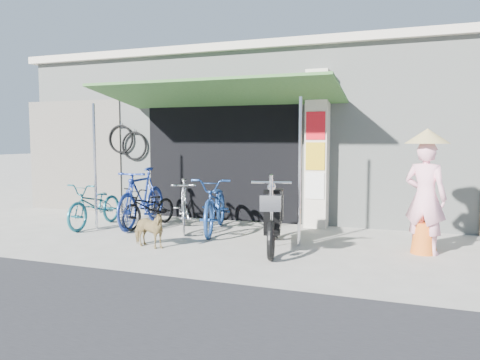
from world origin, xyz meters
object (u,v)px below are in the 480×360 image
(bike_teal, at_px, (96,205))
(nun, at_px, (425,193))
(bike_black, at_px, (149,207))
(moped, at_px, (274,216))
(street_dog, at_px, (148,230))
(bike_navy, at_px, (216,204))
(bike_silver, at_px, (184,205))
(bike_blue, at_px, (142,197))

(bike_teal, distance_m, nun, 5.95)
(bike_black, bearing_deg, moped, -8.92)
(bike_teal, bearing_deg, street_dog, -34.41)
(street_dog, distance_m, moped, 1.97)
(bike_navy, bearing_deg, bike_silver, 171.04)
(street_dog, xyz_separation_m, moped, (1.85, 0.64, 0.22))
(bike_teal, height_order, nun, nun)
(bike_teal, relative_size, street_dog, 2.41)
(bike_teal, xyz_separation_m, bike_black, (0.98, 0.36, -0.04))
(bike_teal, relative_size, bike_black, 1.10)
(bike_black, relative_size, bike_navy, 0.77)
(street_dog, bearing_deg, bike_black, 41.88)
(bike_blue, distance_m, bike_silver, 0.94)
(bike_black, bearing_deg, bike_teal, -151.10)
(bike_blue, height_order, moped, bike_blue)
(street_dog, relative_size, nun, 0.37)
(bike_silver, xyz_separation_m, moped, (1.97, -0.82, 0.03))
(moped, bearing_deg, nun, -1.59)
(bike_blue, bearing_deg, bike_navy, -4.78)
(moped, xyz_separation_m, nun, (2.19, 0.46, 0.40))
(bike_teal, xyz_separation_m, moped, (3.74, -0.53, 0.08))
(bike_navy, xyz_separation_m, nun, (3.54, -0.41, 0.40))
(bike_blue, xyz_separation_m, moped, (2.91, -0.87, -0.06))
(bike_teal, xyz_separation_m, bike_blue, (0.83, 0.33, 0.14))
(bike_blue, relative_size, moped, 0.98)
(street_dog, bearing_deg, moped, -59.42)
(moped, relative_size, nun, 1.05)
(bike_navy, bearing_deg, moped, -46.71)
(bike_black, distance_m, moped, 2.90)
(bike_teal, xyz_separation_m, nun, (5.93, -0.07, 0.48))
(bike_black, bearing_deg, nun, 4.05)
(bike_navy, distance_m, moped, 1.61)
(bike_navy, bearing_deg, street_dog, -122.11)
(bike_silver, height_order, bike_navy, bike_navy)
(bike_silver, height_order, street_dog, bike_silver)
(bike_black, height_order, nun, nun)
(bike_silver, bearing_deg, bike_blue, 150.81)
(bike_navy, bearing_deg, bike_teal, 174.40)
(bike_silver, distance_m, bike_navy, 0.63)
(bike_teal, xyz_separation_m, bike_silver, (1.76, 0.29, 0.04))
(bike_navy, xyz_separation_m, street_dog, (-0.50, -1.52, -0.22))
(bike_blue, relative_size, bike_silver, 1.20)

